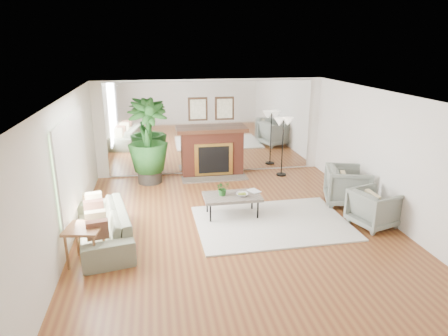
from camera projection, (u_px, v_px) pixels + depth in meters
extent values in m
plane|color=brown|center=(238.00, 228.00, 7.64)|extent=(7.00, 7.00, 0.00)
cube|color=white|center=(66.00, 174.00, 6.78)|extent=(0.02, 7.00, 2.50)
cube|color=white|center=(389.00, 158.00, 7.76)|extent=(0.02, 7.00, 2.50)
cube|color=white|center=(211.00, 127.00, 10.55)|extent=(6.00, 0.02, 2.50)
cube|color=silver|center=(211.00, 127.00, 10.53)|extent=(5.40, 0.04, 2.40)
cube|color=#B2E09E|center=(72.00, 162.00, 7.13)|extent=(0.04, 2.40, 1.50)
cube|color=maroon|center=(213.00, 153.00, 10.55)|extent=(1.60, 0.40, 1.20)
cube|color=gold|center=(214.00, 160.00, 10.38)|extent=(1.00, 0.04, 0.85)
cube|color=black|center=(214.00, 160.00, 10.37)|extent=(0.80, 0.04, 0.70)
cube|color=#6C6255|center=(215.00, 178.00, 10.39)|extent=(1.70, 0.55, 0.03)
cube|color=#472A16|center=(212.00, 130.00, 10.34)|extent=(1.85, 0.46, 0.10)
cube|color=black|center=(198.00, 109.00, 10.28)|extent=(0.50, 0.04, 0.60)
cube|color=black|center=(225.00, 108.00, 10.40)|extent=(0.50, 0.04, 0.60)
cube|color=silver|center=(272.00, 223.00, 7.81)|extent=(2.97, 2.15, 0.03)
cube|color=#6C6255|center=(232.00, 197.00, 8.02)|extent=(1.15, 0.67, 0.06)
cylinder|color=black|center=(210.00, 214.00, 7.78)|extent=(0.03, 0.03, 0.40)
cylinder|color=black|center=(258.00, 210.00, 7.94)|extent=(0.03, 0.03, 0.40)
cylinder|color=black|center=(207.00, 204.00, 8.23)|extent=(0.03, 0.03, 0.40)
cylinder|color=black|center=(252.00, 201.00, 8.39)|extent=(0.03, 0.03, 0.40)
imported|color=#6E715A|center=(103.00, 226.00, 7.00)|extent=(1.20, 2.21, 0.61)
imported|color=gray|center=(348.00, 186.00, 8.67)|extent=(1.15, 1.13, 0.83)
imported|color=gray|center=(374.00, 208.00, 7.64)|extent=(0.99, 0.98, 0.73)
cube|color=#98693C|center=(84.00, 228.00, 6.26)|extent=(0.64, 0.64, 0.04)
cylinder|color=#98693C|center=(67.00, 253.00, 6.15)|extent=(0.04, 0.04, 0.59)
cylinder|color=#98693C|center=(95.00, 253.00, 6.14)|extent=(0.04, 0.04, 0.59)
cylinder|color=#98693C|center=(77.00, 239.00, 6.56)|extent=(0.04, 0.04, 0.59)
cylinder|color=#98693C|center=(104.00, 239.00, 6.56)|extent=(0.04, 0.04, 0.59)
cylinder|color=black|center=(150.00, 174.00, 10.07)|extent=(0.60, 0.60, 0.43)
imported|color=#255921|center=(148.00, 137.00, 9.78)|extent=(1.18, 1.18, 1.77)
cylinder|color=black|center=(281.00, 174.00, 10.67)|extent=(0.26, 0.26, 0.04)
cylinder|color=black|center=(282.00, 148.00, 10.45)|extent=(0.03, 0.03, 1.50)
cone|color=beige|center=(279.00, 122.00, 10.22)|extent=(0.28, 0.28, 0.21)
cone|color=beige|center=(288.00, 121.00, 10.26)|extent=(0.28, 0.28, 0.21)
imported|color=#255921|center=(223.00, 188.00, 7.97)|extent=(0.33, 0.31, 0.30)
imported|color=#98693C|center=(242.00, 195.00, 7.97)|extent=(0.26, 0.26, 0.06)
imported|color=#98693C|center=(250.00, 192.00, 8.16)|extent=(0.28, 0.32, 0.02)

